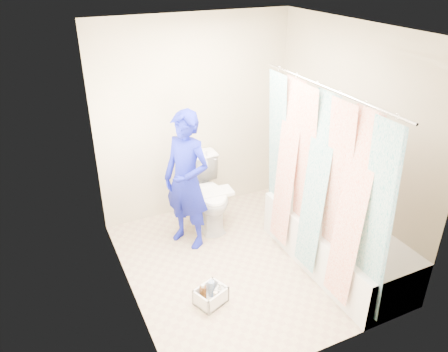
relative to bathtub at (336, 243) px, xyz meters
name	(u,v)px	position (x,y,z in m)	size (l,w,h in m)	color
floor	(244,262)	(-0.85, 0.43, -0.27)	(2.60, 2.60, 0.00)	tan
ceiling	(251,29)	(-0.85, 0.43, 2.13)	(2.40, 2.60, 0.02)	white
wall_back	(196,119)	(-0.85, 1.73, 0.93)	(2.40, 0.02, 2.40)	#C4B496
wall_front	(333,232)	(-0.85, -0.88, 0.93)	(2.40, 0.02, 2.40)	#C4B496
wall_left	(121,187)	(-2.05, 0.43, 0.93)	(0.02, 2.60, 2.40)	#C4B496
wall_right	(348,140)	(0.35, 0.43, 0.93)	(0.02, 2.60, 2.40)	#C4B496
bathtub	(336,243)	(0.00, 0.00, 0.00)	(0.70, 1.75, 0.50)	silver
curtain_rod	(328,88)	(-0.33, 0.00, 1.68)	(0.02, 0.02, 1.90)	silver
shower_curtain	(317,186)	(-0.33, 0.00, 0.75)	(0.06, 1.75, 1.80)	white
toilet	(208,193)	(-0.89, 1.30, 0.14)	(0.46, 0.80, 0.82)	white
tank_lid	(211,193)	(-0.90, 1.17, 0.21)	(0.50, 0.22, 0.04)	white
tank_internals	(197,156)	(-0.92, 1.52, 0.54)	(0.20, 0.07, 0.27)	black
plumber	(187,181)	(-1.24, 1.04, 0.51)	(0.57, 0.37, 1.56)	navy
cleaning_caddy	(211,296)	(-1.41, 0.03, -0.19)	(0.34, 0.31, 0.21)	silver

